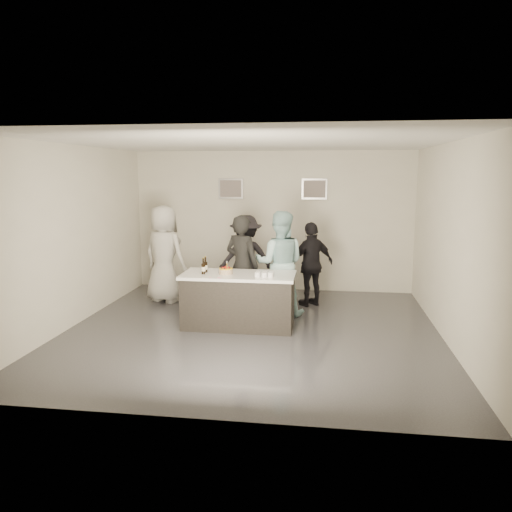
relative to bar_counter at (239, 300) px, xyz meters
name	(u,v)px	position (x,y,z in m)	size (l,w,h in m)	color
floor	(252,331)	(0.25, -0.18, -0.45)	(6.00, 6.00, 0.00)	#3D3D42
ceiling	(251,142)	(0.25, -0.18, 2.55)	(6.00, 6.00, 0.00)	white
wall_back	(272,221)	(0.25, 2.82, 1.05)	(6.00, 0.04, 3.00)	silver
wall_front	(207,279)	(0.25, -3.18, 1.05)	(6.00, 0.04, 3.00)	silver
wall_left	(73,236)	(-2.75, -0.18, 1.05)	(0.04, 6.00, 3.00)	silver
wall_right	(449,243)	(3.25, -0.18, 1.05)	(0.04, 6.00, 3.00)	silver
picture_left	(231,189)	(-0.65, 2.79, 1.75)	(0.54, 0.04, 0.44)	#B2B2B7
picture_right	(314,189)	(1.15, 2.79, 1.75)	(0.54, 0.04, 0.44)	#B2B2B7
bar_counter	(239,300)	(0.00, 0.00, 0.00)	(1.86, 0.86, 0.90)	white
cake	(226,271)	(-0.21, -0.02, 0.49)	(0.23, 0.23, 0.08)	yellow
beer_bottle_a	(205,265)	(-0.57, 0.06, 0.58)	(0.07, 0.07, 0.26)	black
beer_bottle_b	(203,266)	(-0.57, -0.10, 0.58)	(0.07, 0.07, 0.26)	black
tumbler_cluster	(265,274)	(0.45, -0.15, 0.49)	(0.30, 0.19, 0.08)	gold
candles	(215,277)	(-0.32, -0.34, 0.45)	(0.24, 0.08, 0.01)	pink
person_main_black	(242,265)	(-0.06, 0.72, 0.45)	(0.66, 0.43, 1.81)	black
person_main_blue	(280,263)	(0.60, 0.85, 0.49)	(0.91, 0.71, 1.88)	#AEDEE3
person_guest_left	(164,254)	(-1.74, 1.44, 0.51)	(0.94, 0.61, 1.92)	beige
person_guest_right	(312,264)	(1.15, 1.54, 0.36)	(0.95, 0.39, 1.62)	black
person_guest_back	(246,258)	(-0.16, 1.78, 0.41)	(1.11, 0.64, 1.71)	black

